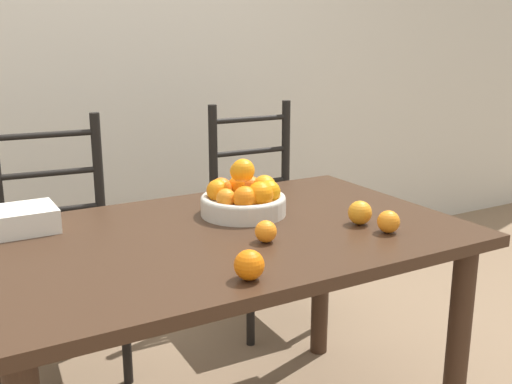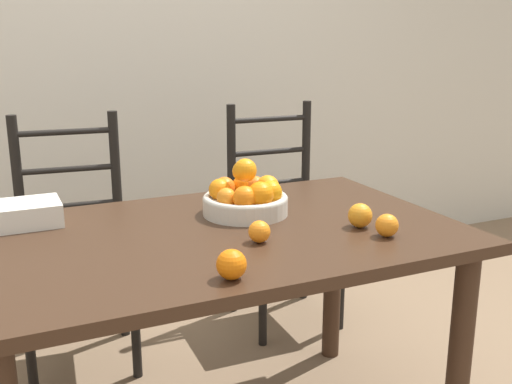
{
  "view_description": "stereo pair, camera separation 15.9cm",
  "coord_description": "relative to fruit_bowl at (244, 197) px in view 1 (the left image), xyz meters",
  "views": [
    {
      "loc": [
        -0.74,
        -1.48,
        1.29
      ],
      "look_at": [
        0.14,
        0.04,
        0.83
      ],
      "focal_mm": 42.0,
      "sensor_mm": 36.0,
      "label": 1
    },
    {
      "loc": [
        -0.59,
        -1.56,
        1.29
      ],
      "look_at": [
        0.14,
        0.04,
        0.83
      ],
      "focal_mm": 42.0,
      "sensor_mm": 36.0,
      "label": 2
    }
  ],
  "objects": [
    {
      "name": "chair_left",
      "position": [
        -0.46,
        0.64,
        -0.33
      ],
      "size": [
        0.45,
        0.44,
        0.99
      ],
      "rotation": [
        0.0,
        0.0,
        -0.09
      ],
      "color": "black",
      "rests_on": "ground_plane"
    },
    {
      "name": "orange_loose_0",
      "position": [
        0.27,
        -0.37,
        -0.03
      ],
      "size": [
        0.07,
        0.07,
        0.07
      ],
      "color": "orange",
      "rests_on": "dining_table"
    },
    {
      "name": "orange_loose_2",
      "position": [
        -0.24,
        -0.47,
        -0.02
      ],
      "size": [
        0.07,
        0.07,
        0.07
      ],
      "color": "orange",
      "rests_on": "dining_table"
    },
    {
      "name": "wall_back",
      "position": [
        -0.14,
        1.38,
        0.51
      ],
      "size": [
        8.0,
        0.06,
        2.6
      ],
      "color": "beige",
      "rests_on": "ground_plane"
    },
    {
      "name": "orange_loose_1",
      "position": [
        0.25,
        -0.26,
        -0.02
      ],
      "size": [
        0.07,
        0.07,
        0.07
      ],
      "color": "orange",
      "rests_on": "dining_table"
    },
    {
      "name": "dining_table",
      "position": [
        -0.14,
        -0.12,
        -0.17
      ],
      "size": [
        1.4,
        0.87,
        0.74
      ],
      "color": "#382316",
      "rests_on": "ground_plane"
    },
    {
      "name": "orange_loose_3",
      "position": [
        -0.08,
        -0.26,
        -0.03
      ],
      "size": [
        0.06,
        0.06,
        0.06
      ],
      "color": "orange",
      "rests_on": "dining_table"
    },
    {
      "name": "book_stack",
      "position": [
        -0.66,
        0.17,
        -0.02
      ],
      "size": [
        0.23,
        0.17,
        0.07
      ],
      "color": "silver",
      "rests_on": "dining_table"
    },
    {
      "name": "chair_right",
      "position": [
        0.46,
        0.65,
        -0.33
      ],
      "size": [
        0.43,
        0.41,
        0.99
      ],
      "rotation": [
        0.0,
        0.0,
        -0.03
      ],
      "color": "black",
      "rests_on": "ground_plane"
    },
    {
      "name": "fruit_bowl",
      "position": [
        0.0,
        0.0,
        0.0
      ],
      "size": [
        0.27,
        0.27,
        0.18
      ],
      "color": "beige",
      "rests_on": "dining_table"
    }
  ]
}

